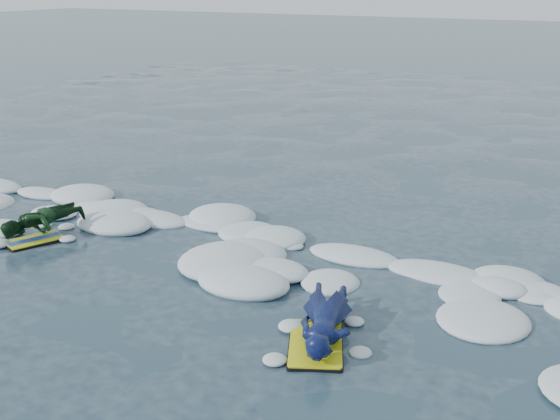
% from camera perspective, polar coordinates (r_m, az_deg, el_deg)
% --- Properties ---
extents(ground, '(120.00, 120.00, 0.00)m').
position_cam_1_polar(ground, '(9.19, -4.90, -5.85)').
color(ground, '#1A3340').
rests_on(ground, ground).
extents(foam_band, '(12.00, 3.10, 0.30)m').
position_cam_1_polar(foam_band, '(10.00, -1.71, -3.71)').
color(foam_band, silver).
rests_on(foam_band, ground).
extents(prone_woman_unit, '(1.05, 1.68, 0.41)m').
position_cam_1_polar(prone_woman_unit, '(7.72, 3.65, -9.11)').
color(prone_woman_unit, black).
rests_on(prone_woman_unit, ground).
extents(prone_child_unit, '(0.99, 1.36, 0.48)m').
position_cam_1_polar(prone_child_unit, '(11.10, -18.73, -1.08)').
color(prone_child_unit, black).
rests_on(prone_child_unit, ground).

